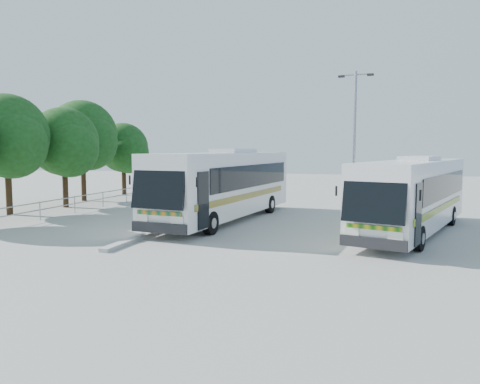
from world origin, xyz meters
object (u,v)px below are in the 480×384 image
(tree_far_b, at_px, (7,136))
(coach_main, at_px, (225,183))
(lamppost, at_px, (354,136))
(tree_far_e, at_px, (124,148))
(tree_far_c, at_px, (65,142))
(coach_adjacent, at_px, (414,194))
(tree_far_d, at_px, (83,135))

(tree_far_b, xyz_separation_m, coach_main, (12.59, 1.56, -2.59))
(coach_main, bearing_deg, lamppost, 43.57)
(tree_far_e, xyz_separation_m, coach_main, (12.20, -10.54, -1.91))
(tree_far_c, height_order, coach_adjacent, tree_far_c)
(coach_main, height_order, coach_adjacent, coach_main)
(tree_far_c, bearing_deg, tree_far_d, 107.83)
(tree_far_c, xyz_separation_m, coach_adjacent, (21.03, -3.58, -2.46))
(tree_far_e, distance_m, lamppost, 19.49)
(coach_main, bearing_deg, tree_far_c, 175.71)
(coach_adjacent, bearing_deg, tree_far_b, -162.31)
(tree_far_d, distance_m, tree_far_e, 4.65)
(tree_far_d, bearing_deg, tree_far_c, -72.17)
(tree_far_b, relative_size, coach_adjacent, 0.58)
(tree_far_d, distance_m, coach_main, 14.51)
(tree_far_b, relative_size, lamppost, 0.84)
(coach_main, relative_size, coach_adjacent, 1.10)
(tree_far_b, height_order, tree_far_d, tree_far_d)
(tree_far_b, bearing_deg, coach_adjacent, 0.84)
(tree_far_b, xyz_separation_m, coach_adjacent, (21.93, 0.32, -2.77))
(tree_far_b, height_order, coach_adjacent, tree_far_b)
(tree_far_d, bearing_deg, coach_main, -25.13)
(tree_far_c, bearing_deg, lamppost, 7.53)
(tree_far_d, height_order, coach_adjacent, tree_far_d)
(tree_far_b, distance_m, lamppost, 20.00)
(tree_far_e, relative_size, coach_main, 0.45)
(tree_far_c, bearing_deg, coach_adjacent, -9.66)
(tree_far_e, height_order, coach_main, tree_far_e)
(coach_adjacent, bearing_deg, tree_far_c, -172.81)
(coach_adjacent, bearing_deg, coach_main, -170.69)
(tree_far_e, bearing_deg, coach_main, -40.83)
(tree_far_d, xyz_separation_m, coach_adjacent, (22.22, -7.28, -3.01))
(tree_far_e, distance_m, coach_adjacent, 24.64)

